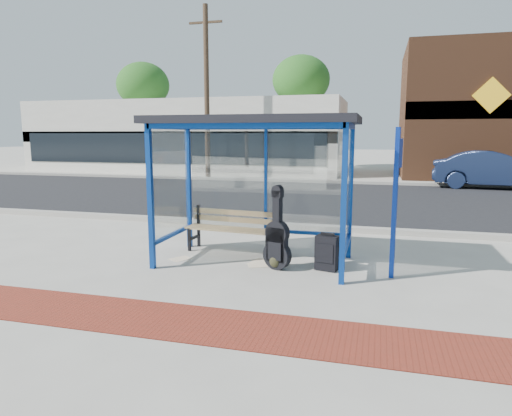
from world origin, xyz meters
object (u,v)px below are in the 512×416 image
(suitcase, at_px, (327,253))
(parked_car, at_px, (493,170))
(backpack, at_px, (277,257))
(bench, at_px, (232,227))
(guitar_bag, at_px, (277,241))

(suitcase, height_order, parked_car, parked_car)
(backpack, distance_m, parked_car, 14.26)
(parked_car, bearing_deg, backpack, 161.02)
(suitcase, xyz_separation_m, backpack, (-0.78, -0.11, -0.10))
(suitcase, relative_size, parked_car, 0.13)
(suitcase, bearing_deg, backpack, -158.46)
(backpack, relative_size, parked_car, 0.08)
(suitcase, distance_m, backpack, 0.80)
(bench, height_order, backpack, bench)
(suitcase, bearing_deg, parked_car, 82.21)
(guitar_bag, height_order, backpack, guitar_bag)
(guitar_bag, distance_m, backpack, 0.29)
(suitcase, xyz_separation_m, parked_car, (5.11, 12.87, 0.46))
(bench, height_order, suitcase, bench)
(guitar_bag, bearing_deg, suitcase, 31.78)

